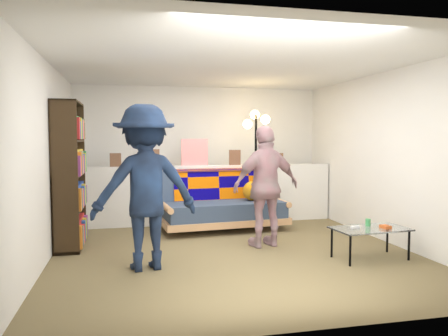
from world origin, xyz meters
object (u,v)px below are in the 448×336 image
at_px(bookshelf, 69,180).
at_px(person_right, 266,186).
at_px(person_left, 145,187).
at_px(coffee_table, 371,230).
at_px(futon_sofa, 224,205).
at_px(floor_lamp, 256,143).

bearing_deg(bookshelf, person_right, -12.55).
xyz_separation_m(bookshelf, person_left, (0.95, -1.23, 0.01)).
bearing_deg(coffee_table, bookshelf, 158.40).
xyz_separation_m(futon_sofa, coffee_table, (1.36, -2.08, -0.04)).
bearing_deg(person_left, futon_sofa, -134.17).
bearing_deg(coffee_table, futon_sofa, 123.22).
xyz_separation_m(floor_lamp, person_left, (-1.95, -2.18, -0.46)).
height_order(futon_sofa, person_right, person_right).
bearing_deg(futon_sofa, person_right, -75.47).
height_order(coffee_table, person_left, person_left).
relative_size(futon_sofa, bookshelf, 1.05).
relative_size(floor_lamp, person_left, 1.06).
bearing_deg(floor_lamp, bookshelf, -161.87).
distance_m(bookshelf, person_right, 2.65).
height_order(bookshelf, person_left, bookshelf).
height_order(futon_sofa, bookshelf, bookshelf).
distance_m(futon_sofa, bookshelf, 2.42).
bearing_deg(futon_sofa, person_left, -125.03).
bearing_deg(person_right, floor_lamp, -112.37).
bearing_deg(floor_lamp, futon_sofa, -154.13).
relative_size(futon_sofa, coffee_table, 2.18).
height_order(futon_sofa, person_left, person_left).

